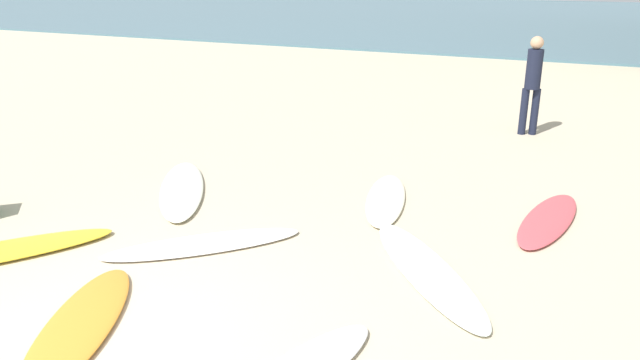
{
  "coord_description": "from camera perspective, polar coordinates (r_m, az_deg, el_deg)",
  "views": [
    {
      "loc": [
        3.45,
        -3.03,
        2.99
      ],
      "look_at": [
        0.24,
        3.92,
        0.3
      ],
      "focal_mm": 34.22,
      "sensor_mm": 36.0,
      "label": 1
    }
  ],
  "objects": [
    {
      "name": "surfboard_1",
      "position": [
        5.85,
        -21.5,
        -12.43
      ],
      "size": [
        1.38,
        2.09,
        0.08
      ],
      "primitive_type": "ellipsoid",
      "rotation": [
        0.0,
        0.0,
        3.57
      ],
      "color": "orange",
      "rests_on": "ground_plane"
    },
    {
      "name": "surfboard_8",
      "position": [
        7.03,
        -10.85,
        -5.9
      ],
      "size": [
        1.99,
        1.94,
        0.06
      ],
      "primitive_type": "ellipsoid",
      "rotation": [
        0.0,
        0.0,
        2.34
      ],
      "color": "white",
      "rests_on": "ground_plane"
    },
    {
      "name": "surfboard_6",
      "position": [
        8.26,
        6.17,
        -1.76
      ],
      "size": [
        1.0,
        2.07,
        0.07
      ],
      "primitive_type": "ellipsoid",
      "rotation": [
        0.0,
        0.0,
        0.25
      ],
      "color": "#F0E8C7",
      "rests_on": "ground_plane"
    },
    {
      "name": "ground_plane",
      "position": [
        5.48,
        -20.64,
        -15.1
      ],
      "size": [
        120.0,
        120.0,
        0.0
      ],
      "primitive_type": "plane",
      "color": "beige"
    },
    {
      "name": "ocean_water",
      "position": [
        41.91,
        20.64,
        14.1
      ],
      "size": [
        120.0,
        40.0,
        0.08
      ],
      "primitive_type": "cube",
      "color": "slate",
      "rests_on": "ground_plane"
    },
    {
      "name": "surfboard_2",
      "position": [
        8.77,
        -12.79,
        -0.8
      ],
      "size": [
        1.88,
        2.37,
        0.08
      ],
      "primitive_type": "ellipsoid",
      "rotation": [
        0.0,
        0.0,
        0.6
      ],
      "color": "white",
      "rests_on": "ground_plane"
    },
    {
      "name": "surfboard_7",
      "position": [
        8.06,
        20.58,
        -3.48
      ],
      "size": [
        0.8,
        2.09,
        0.07
      ],
      "primitive_type": "ellipsoid",
      "rotation": [
        0.0,
        0.0,
        -0.14
      ],
      "color": "#D65259",
      "rests_on": "ground_plane"
    },
    {
      "name": "surfboard_0",
      "position": [
        6.43,
        9.98,
        -8.32
      ],
      "size": [
        1.97,
        2.25,
        0.07
      ],
      "primitive_type": "ellipsoid",
      "rotation": [
        0.0,
        0.0,
        3.83
      ],
      "color": "white",
      "rests_on": "ground_plane"
    },
    {
      "name": "beachgoer_near",
      "position": [
        11.97,
        19.28,
        8.8
      ],
      "size": [
        0.36,
        0.36,
        1.81
      ],
      "rotation": [
        0.0,
        0.0,
        0.34
      ],
      "color": "#191E33",
      "rests_on": "ground_plane"
    }
  ]
}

